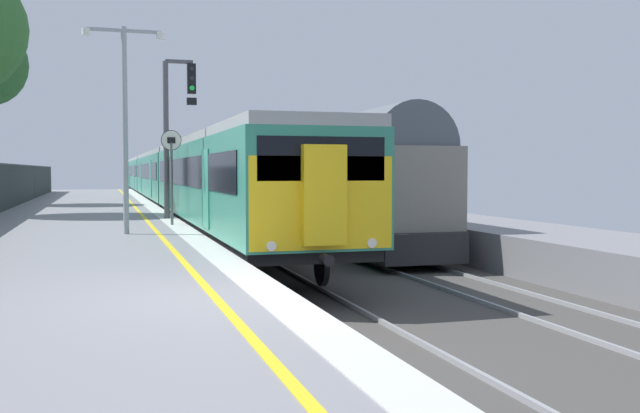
{
  "coord_description": "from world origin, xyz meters",
  "views": [
    {
      "loc": [
        -1.7,
        -9.02,
        1.61
      ],
      "look_at": [
        1.9,
        2.86,
        0.99
      ],
      "focal_mm": 40.46,
      "sensor_mm": 36.0,
      "label": 1
    }
  ],
  "objects_px": {
    "platform_lamp_mid": "(125,111)",
    "signal_gantry": "(174,120)",
    "speed_limit_sign": "(172,165)",
    "freight_train_adjacent_track": "(291,176)",
    "commuter_train_at_platform": "(170,176)"
  },
  "relations": [
    {
      "from": "commuter_train_at_platform",
      "to": "freight_train_adjacent_track",
      "type": "distance_m",
      "value": 13.61
    },
    {
      "from": "platform_lamp_mid",
      "to": "freight_train_adjacent_track",
      "type": "bearing_deg",
      "value": 57.41
    },
    {
      "from": "signal_gantry",
      "to": "speed_limit_sign",
      "type": "relative_size",
      "value": 1.89
    },
    {
      "from": "commuter_train_at_platform",
      "to": "platform_lamp_mid",
      "type": "relative_size",
      "value": 11.93
    },
    {
      "from": "freight_train_adjacent_track",
      "to": "signal_gantry",
      "type": "distance_m",
      "value": 8.16
    },
    {
      "from": "platform_lamp_mid",
      "to": "signal_gantry",
      "type": "bearing_deg",
      "value": 72.67
    },
    {
      "from": "commuter_train_at_platform",
      "to": "signal_gantry",
      "type": "distance_m",
      "value": 18.9
    },
    {
      "from": "freight_train_adjacent_track",
      "to": "platform_lamp_mid",
      "type": "bearing_deg",
      "value": -122.59
    },
    {
      "from": "signal_gantry",
      "to": "platform_lamp_mid",
      "type": "xyz_separation_m",
      "value": [
        -1.74,
        -5.59,
        -0.19
      ]
    },
    {
      "from": "freight_train_adjacent_track",
      "to": "signal_gantry",
      "type": "xyz_separation_m",
      "value": [
        -5.49,
        -5.72,
        1.91
      ]
    },
    {
      "from": "commuter_train_at_platform",
      "to": "platform_lamp_mid",
      "type": "distance_m",
      "value": 24.6
    },
    {
      "from": "signal_gantry",
      "to": "speed_limit_sign",
      "type": "xyz_separation_m",
      "value": [
        -0.36,
        -2.93,
        -1.51
      ]
    },
    {
      "from": "platform_lamp_mid",
      "to": "speed_limit_sign",
      "type": "bearing_deg",
      "value": 62.5
    },
    {
      "from": "freight_train_adjacent_track",
      "to": "speed_limit_sign",
      "type": "height_order",
      "value": "freight_train_adjacent_track"
    },
    {
      "from": "commuter_train_at_platform",
      "to": "freight_train_adjacent_track",
      "type": "relative_size",
      "value": 2.26
    }
  ]
}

